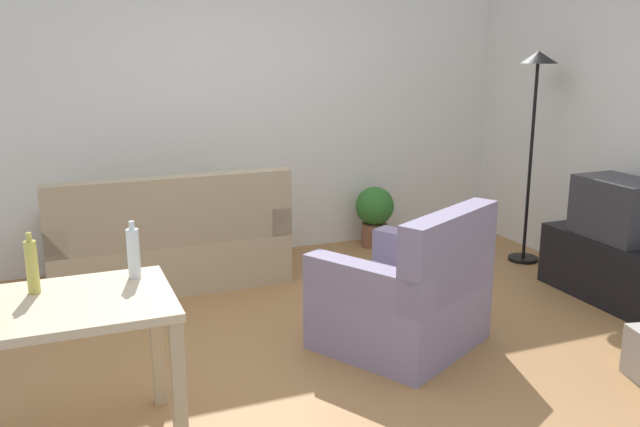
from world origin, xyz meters
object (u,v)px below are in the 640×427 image
tv (619,209)px  torchiere_lamp (535,99)px  bottle_clear (133,252)px  armchair (407,298)px  potted_plant (375,212)px  bottle_squat (32,266)px  couch (169,246)px  desk (37,328)px  tv_stand (612,269)px

tv → torchiere_lamp: bearing=0.2°
tv → bottle_clear: size_ratio=2.10×
armchair → bottle_clear: 1.78m
armchair → torchiere_lamp: bearing=-176.2°
potted_plant → bottle_squat: 3.78m
potted_plant → bottle_squat: bottle_squat is taller
couch → desk: bearing=66.6°
desk → bottle_squat: 0.29m
torchiere_lamp → armchair: 2.41m
desk → bottle_clear: size_ratio=4.21×
couch → tv_stand: size_ratio=1.66×
desk → armchair: bearing=12.0°
couch → bottle_squat: size_ratio=6.30×
potted_plant → bottle_squat: (-2.92, -2.34, 0.56)m
desk → bottle_clear: 0.56m
torchiere_lamp → bottle_clear: bearing=-158.2°
desk → armchair: (2.13, 0.46, -0.33)m
couch → bottle_clear: bottle_clear is taller
bottle_squat → potted_plant: bearing=38.7°
tv → desk: size_ratio=0.50×
tv_stand → armchair: bearing=94.3°
tv → bottle_clear: (-3.49, -0.38, 0.19)m
tv_stand → desk: (-3.95, -0.59, 0.41)m
couch → tv: bearing=152.2°
tv → bottle_squat: bottle_squat is taller
potted_plant → bottle_clear: (-2.46, -2.29, 0.56)m
armchair → potted_plant: bearing=-139.6°
potted_plant → bottle_clear: bottle_clear is taller
tv → torchiere_lamp: size_ratio=0.33×
armchair → bottle_squat: (-2.13, -0.30, 0.57)m
bottle_squat → torchiere_lamp: bearing=20.1°
desk → armchair: size_ratio=1.01×
bottle_clear → torchiere_lamp: bearing=21.8°
tv → bottle_clear: bearing=96.3°
potted_plant → tv: bearing=-61.4°
couch → tv_stand: 3.40m
couch → potted_plant: bearing=-171.0°
tv → bottle_clear: 3.52m
bottle_clear → tv: bearing=6.3°
tv → desk: (-3.95, -0.59, -0.05)m
desk → tv: bearing=8.5°
torchiere_lamp → potted_plant: torchiere_lamp is taller
potted_plant → bottle_clear: bearing=-137.1°
armchair → bottle_clear: bottle_clear is taller
torchiere_lamp → bottle_squat: size_ratio=6.26×
tv_stand → potted_plant: size_ratio=1.93×
desk → armchair: 2.21m
tv → torchiere_lamp: (-0.00, 1.01, 0.71)m
armchair → bottle_squat: size_ratio=4.12×
armchair → bottle_clear: size_ratio=4.18×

